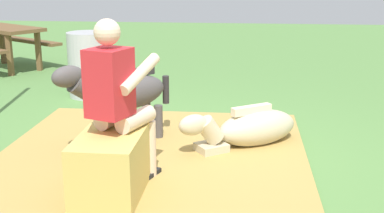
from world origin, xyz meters
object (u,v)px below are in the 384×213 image
Objects in this scene: pony_standing at (123,94)px; water_barrel at (89,65)px; hay_bale at (111,166)px; pony_lying at (249,128)px; person_seated at (119,96)px; picnic_bench at (5,37)px.

pony_standing reaches higher than water_barrel.
pony_lying is at bearing -39.91° from hay_bale.
person_seated reaches higher than water_barrel.
pony_lying is (1.13, -1.04, -0.59)m from person_seated.
water_barrel reaches higher than picnic_bench.
pony_standing reaches higher than picnic_bench.
water_barrel is (2.98, 1.17, -0.33)m from person_seated.
hay_bale is at bearing -146.89° from picnic_bench.
person_seated is 1.11× the size of pony_lying.
picnic_bench is at bearing 39.09° from pony_standing.
water_barrel is 2.68m from picnic_bench.
hay_bale is 5.82m from picnic_bench.
hay_bale is 0.63× the size of pony_lying.
hay_bale is 0.57× the size of person_seated.
picnic_bench is at bearing 49.76° from water_barrel.
picnic_bench is (4.87, 3.17, 0.32)m from hay_bale.
pony_lying is 0.64× the size of picnic_bench.
hay_bale is 0.55m from person_seated.
pony_lying is 5.57m from picnic_bench.
water_barrel is (3.14, 1.13, 0.19)m from hay_bale.
hay_bale is 0.72× the size of pony_standing.
water_barrel is (1.95, 0.95, -0.09)m from pony_standing.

